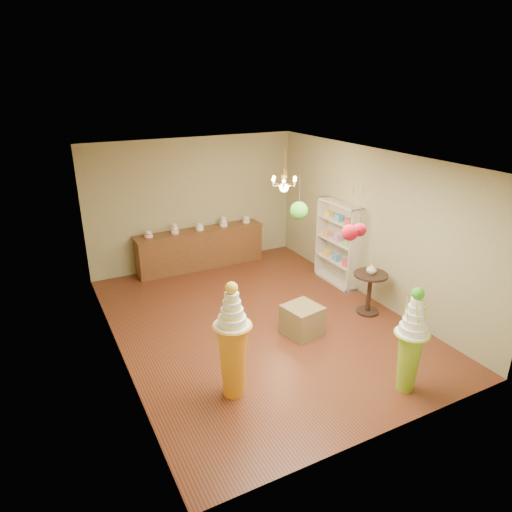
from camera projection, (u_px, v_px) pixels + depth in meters
name	position (u px, v px, depth m)	size (l,w,h in m)	color
floor	(259.00, 322.00, 8.46)	(6.50, 6.50, 0.00)	#5A2A18
ceiling	(259.00, 159.00, 7.36)	(6.50, 6.50, 0.00)	silver
wall_back	(194.00, 203.00, 10.60)	(5.00, 0.04, 3.00)	#9A966D
wall_front	(390.00, 333.00, 5.22)	(5.00, 0.04, 3.00)	#9A966D
wall_left	(112.00, 272.00, 6.85)	(0.04, 6.50, 3.00)	#9A966D
wall_right	(371.00, 226.00, 8.98)	(0.04, 6.50, 3.00)	#9A966D
pedestal_green	(410.00, 349.00, 6.40)	(0.58, 0.58, 1.63)	#84B327
pedestal_orange	(233.00, 351.00, 6.30)	(0.58, 0.58, 1.75)	orange
burlap_riser	(302.00, 320.00, 7.98)	(0.59, 0.59, 0.53)	olive
sideboard	(201.00, 248.00, 10.74)	(3.04, 0.54, 1.16)	brown
shelving_unit	(338.00, 243.00, 9.79)	(0.33, 1.20, 1.80)	beige
round_table	(370.00, 288.00, 8.60)	(0.70, 0.70, 0.82)	black
vase	(372.00, 269.00, 8.46)	(0.19, 0.19, 0.20)	beige
pom_red_left	(350.00, 233.00, 5.66)	(0.21, 0.21, 0.67)	#3D382C
pom_green_mid	(299.00, 210.00, 6.73)	(0.27, 0.27, 0.74)	#3D382C
pom_red_right	(360.00, 230.00, 5.70)	(0.17, 0.17, 0.63)	#3D382C
chandelier	(284.00, 185.00, 8.75)	(0.57, 0.57, 0.85)	#CF9549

